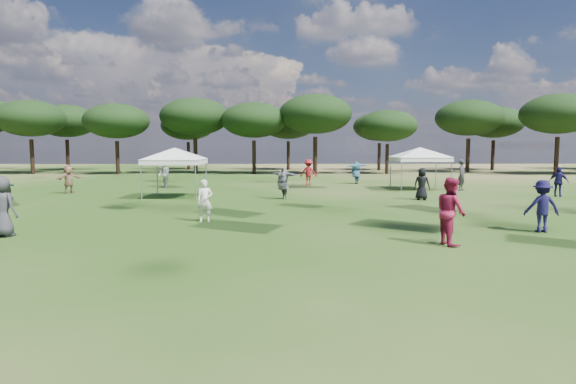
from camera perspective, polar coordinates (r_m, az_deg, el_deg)
tree_line at (r=49.13m, az=1.97°, el=8.68°), size 108.78×17.63×7.77m
tent_left at (r=25.66m, az=-13.28°, el=4.85°), size 5.82×5.82×2.91m
tent_right at (r=30.72m, az=15.39°, el=4.90°), size 6.32×6.32×2.92m
festival_crowd at (r=24.30m, az=0.27°, el=1.13°), size 28.63×22.46×1.90m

